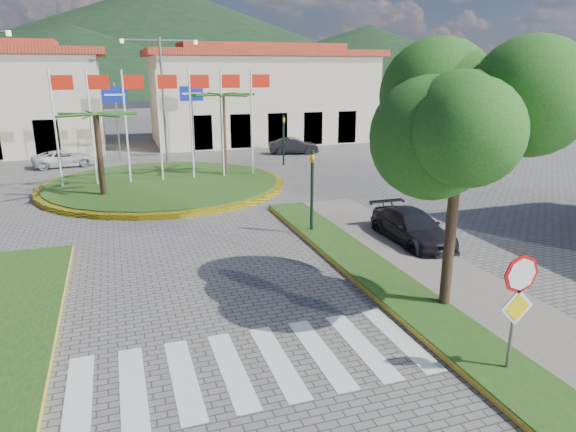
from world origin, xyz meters
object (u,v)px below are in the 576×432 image
object	(u,v)px
roundabout_island	(164,184)
white_van	(64,159)
stop_sign	(518,296)
deciduous_tree	(462,108)
car_side_right	(412,228)
car_dark_b	(294,146)
car_dark_a	(69,145)

from	to	relation	value
roundabout_island	white_van	size ratio (longest dim) A/B	3.36
stop_sign	deciduous_tree	distance (m)	4.59
stop_sign	white_van	world-z (taller)	stop_sign
deciduous_tree	car_side_right	xyz separation A→B (m)	(2.00, 4.81, -4.58)
car_dark_b	white_van	bearing A→B (deg)	104.17
car_dark_a	car_dark_b	bearing A→B (deg)	-104.91
deciduous_tree	car_dark_a	xyz separation A→B (m)	(-10.99, 30.87, -4.58)
white_van	car_side_right	distance (m)	23.99
roundabout_island	car_dark_a	world-z (taller)	roundabout_island
car_dark_b	car_side_right	size ratio (longest dim) A/B	0.87
stop_sign	car_dark_a	xyz separation A→B (m)	(-10.39, 33.91, -1.20)
deciduous_tree	car_dark_b	xyz separation A→B (m)	(4.64, 25.10, -4.59)
car_dark_a	car_dark_b	world-z (taller)	car_dark_a
deciduous_tree	car_dark_a	size ratio (longest dim) A/B	1.95
white_van	car_dark_b	xyz separation A→B (m)	(15.58, 0.10, 0.06)
roundabout_island	car_dark_b	world-z (taller)	roundabout_island
car_dark_b	deciduous_tree	bearing A→B (deg)	-176.67
deciduous_tree	car_side_right	distance (m)	6.93
white_van	car_dark_b	distance (m)	15.58
roundabout_island	white_van	world-z (taller)	roundabout_island
stop_sign	car_dark_a	world-z (taller)	stop_sign
stop_sign	white_van	bearing A→B (deg)	110.25
deciduous_tree	white_van	distance (m)	27.68
car_dark_a	stop_sign	bearing A→B (deg)	-157.61
white_van	car_dark_a	bearing A→B (deg)	-11.05
roundabout_island	white_van	distance (m)	9.69
car_dark_b	car_side_right	distance (m)	20.47
roundabout_island	stop_sign	bearing A→B (deg)	-76.27
car_dark_b	stop_sign	bearing A→B (deg)	-176.75
deciduous_tree	car_side_right	size ratio (longest dim) A/B	1.66
roundabout_island	stop_sign	xyz separation A→B (m)	(4.90, -20.04, 1.61)
stop_sign	white_van	distance (m)	29.91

